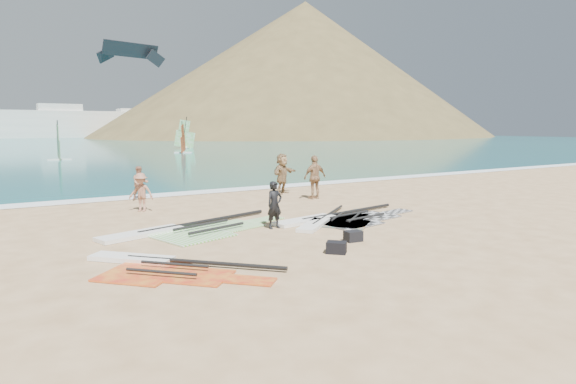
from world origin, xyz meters
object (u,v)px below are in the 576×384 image
beachgoer_back (315,177)px  rig_green (187,230)px  rig_grey (339,219)px  beachgoer_left (140,183)px  gear_bag_far (336,247)px  rig_red (159,267)px  beachgoer_right (282,173)px  gear_bag_near (353,236)px  beachgoer_mid (141,192)px  rig_orange (333,221)px  person_wetsuit (275,205)px

beachgoer_back → rig_green: bearing=24.5°
rig_grey → rig_green: bearing=159.1°
rig_grey → beachgoer_left: beachgoer_left is taller
gear_bag_far → rig_red: bearing=166.6°
rig_green → beachgoer_right: size_ratio=3.27×
gear_bag_near → gear_bag_far: (-1.22, -0.81, 0.00)m
rig_grey → gear_bag_near: (-1.62, -2.78, 0.10)m
rig_grey → rig_green: rig_green is taller
rig_red → beachgoer_mid: 8.24m
gear_bag_near → beachgoer_left: 11.74m
rig_grey → rig_green: size_ratio=0.93×
rig_grey → gear_bag_far: bearing=-138.7°
rig_orange → rig_green: bearing=126.9°
rig_red → gear_bag_near: 5.62m
rig_red → beachgoer_back: bearing=83.0°
beachgoer_back → rig_red: bearing=35.7°
gear_bag_far → beachgoer_back: 9.66m
rig_orange → person_wetsuit: bearing=135.2°
person_wetsuit → beachgoer_left: (-2.11, 8.54, -0.01)m
rig_red → beachgoer_right: bearing=92.0°
person_wetsuit → beachgoer_mid: person_wetsuit is taller
beachgoer_mid → person_wetsuit: bearing=-23.0°
rig_orange → gear_bag_near: bearing=-153.3°
gear_bag_far → beachgoer_right: 11.56m
rig_grey → beachgoer_back: bearing=54.8°
gear_bag_near → beachgoer_mid: (-3.91, 8.27, 0.61)m
beachgoer_back → gear_bag_far: bearing=57.0°
beachgoer_back → rig_grey: bearing=63.4°
rig_green → gear_bag_far: (2.45, -4.57, 0.10)m
rig_red → person_wetsuit: 5.26m
rig_orange → gear_bag_near: 2.77m
gear_bag_near → beachgoer_left: bearing=105.7°
beachgoer_mid → beachgoer_back: size_ratio=0.75×
beachgoer_mid → rig_red: bearing=-62.4°
rig_green → gear_bag_far: 5.18m
rig_grey → person_wetsuit: bearing=170.3°
gear_bag_near → beachgoer_back: size_ratio=0.24×
rig_grey → person_wetsuit: size_ratio=3.95×
rig_grey → beachgoer_mid: (-5.53, 5.49, 0.71)m
beachgoer_right → rig_grey: bearing=-132.3°
rig_green → beachgoer_right: (7.09, 5.99, 0.95)m
rig_grey → beachgoer_mid: 7.82m
rig_grey → rig_green: (-5.29, 0.98, 0.00)m
beachgoer_left → rig_green: bearing=-97.3°
person_wetsuit → beachgoer_back: size_ratio=0.77×
rig_red → beachgoer_left: beachgoer_left is taller
person_wetsuit → gear_bag_far: bearing=-98.5°
rig_red → beachgoer_back: beachgoer_back is taller
gear_bag_near → gear_bag_far: size_ratio=0.93×
person_wetsuit → beachgoer_back: bearing=38.3°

